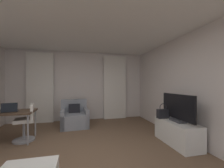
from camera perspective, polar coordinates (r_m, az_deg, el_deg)
name	(u,v)px	position (r m, az deg, el deg)	size (l,w,h in m)	color
ground_plane	(81,162)	(2.90, -12.55, -28.40)	(12.00, 12.00, 0.00)	brown
wall_window	(80,86)	(5.58, -12.95, -0.81)	(5.12, 0.06, 2.60)	silver
wall_right	(199,88)	(3.62, 31.81, -1.28)	(0.06, 6.12, 2.60)	silver
ceiling	(81,14)	(2.84, -12.56, 26.06)	(5.12, 6.12, 0.06)	white
curtain_left_panel	(40,88)	(5.62, -27.11, -1.32)	(0.90, 0.06, 2.50)	silver
curtain_right_panel	(115,87)	(5.63, 1.19, -1.31)	(0.90, 0.06, 2.50)	silver
armchair	(74,118)	(4.87, -14.97, -13.00)	(0.91, 0.91, 0.85)	gray
desk	(4,114)	(4.24, -37.53, -9.70)	(1.29, 0.66, 0.73)	#4C3828
desk_chair	(26,124)	(4.15, -31.53, -13.79)	(0.48, 0.48, 0.88)	gray
laptop	(10,110)	(4.11, -35.97, -8.51)	(0.36, 0.31, 0.22)	#2D2D33
tv_console	(177,133)	(3.74, 24.84, -17.42)	(0.49, 1.10, 0.52)	white
tv_flatscreen	(178,109)	(3.60, 25.05, -9.02)	(0.20, 1.04, 0.63)	#333338
handbag_primary	(163,113)	(3.84, 20.01, -11.08)	(0.30, 0.14, 0.37)	black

